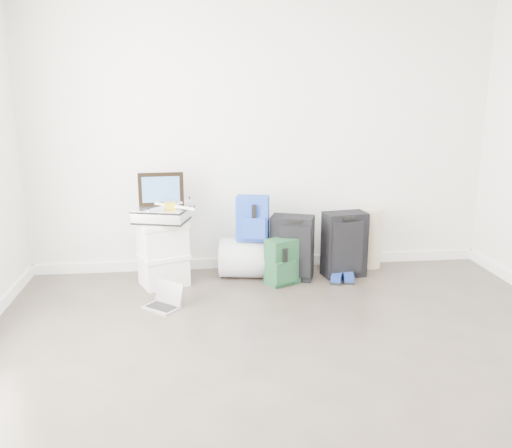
{
  "coord_description": "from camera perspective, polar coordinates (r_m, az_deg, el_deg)",
  "views": [
    {
      "loc": [
        -0.65,
        -2.71,
        1.77
      ],
      "look_at": [
        -0.12,
        1.9,
        0.6
      ],
      "focal_mm": 38.0,
      "sensor_mm": 36.0,
      "label": 1
    }
  ],
  "objects": [
    {
      "name": "ground",
      "position": [
        3.3,
        6.24,
        -18.32
      ],
      "size": [
        5.0,
        5.0,
        0.0
      ],
      "primitive_type": "plane",
      "color": "#363127",
      "rests_on": "ground"
    },
    {
      "name": "room_envelope",
      "position": [
        2.8,
        7.12,
        13.13
      ],
      "size": [
        4.52,
        5.02,
        2.71
      ],
      "color": "silver",
      "rests_on": "ground"
    },
    {
      "name": "boxes_stack",
      "position": [
        5.01,
        -9.75,
        -3.07
      ],
      "size": [
        0.51,
        0.47,
        0.59
      ],
      "rotation": [
        0.0,
        0.0,
        0.38
      ],
      "color": "silver",
      "rests_on": "ground"
    },
    {
      "name": "briefcase",
      "position": [
        4.92,
        -9.92,
        0.94
      ],
      "size": [
        0.52,
        0.44,
        0.13
      ],
      "primitive_type": "cube",
      "rotation": [
        0.0,
        0.0,
        -0.28
      ],
      "color": "#B2B2B7",
      "rests_on": "boxes_stack"
    },
    {
      "name": "painting",
      "position": [
        4.97,
        -9.97,
        3.63
      ],
      "size": [
        0.41,
        0.05,
        0.3
      ],
      "rotation": [
        0.0,
        0.0,
        0.05
      ],
      "color": "black",
      "rests_on": "briefcase"
    },
    {
      "name": "drone",
      "position": [
        4.88,
        -9.04,
        1.94
      ],
      "size": [
        0.45,
        0.45,
        0.05
      ],
      "rotation": [
        0.0,
        0.0,
        0.1
      ],
      "color": "gold",
      "rests_on": "briefcase"
    },
    {
      "name": "duffel_bag",
      "position": [
        5.17,
        -0.37,
        -3.59
      ],
      "size": [
        0.67,
        0.48,
        0.38
      ],
      "primitive_type": "cylinder",
      "rotation": [
        0.0,
        1.57,
        -0.18
      ],
      "color": "#9B9FA4",
      "rests_on": "ground"
    },
    {
      "name": "blue_backpack",
      "position": [
        5.04,
        -0.34,
        0.52
      ],
      "size": [
        0.33,
        0.27,
        0.41
      ],
      "rotation": [
        0.0,
        0.0,
        -0.23
      ],
      "color": "#1936A6",
      "rests_on": "duffel_bag"
    },
    {
      "name": "large_suitcase",
      "position": [
        5.11,
        3.84,
        -2.5
      ],
      "size": [
        0.44,
        0.36,
        0.61
      ],
      "rotation": [
        0.0,
        0.0,
        -0.35
      ],
      "color": "black",
      "rests_on": "ground"
    },
    {
      "name": "green_backpack",
      "position": [
        5.0,
        2.87,
        -4.04
      ],
      "size": [
        0.36,
        0.33,
        0.43
      ],
      "rotation": [
        0.0,
        0.0,
        0.49
      ],
      "color": "#153C26",
      "rests_on": "ground"
    },
    {
      "name": "carry_on",
      "position": [
        5.24,
        9.31,
        -2.15
      ],
      "size": [
        0.43,
        0.31,
        0.62
      ],
      "rotation": [
        0.0,
        0.0,
        0.16
      ],
      "color": "black",
      "rests_on": "ground"
    },
    {
      "name": "shoes",
      "position": [
        5.18,
        9.1,
        -5.51
      ],
      "size": [
        0.27,
        0.26,
        0.08
      ],
      "rotation": [
        0.0,
        0.0,
        -0.31
      ],
      "color": "black",
      "rests_on": "ground"
    },
    {
      "name": "rolled_rug",
      "position": [
        5.56,
        12.07,
        -1.45
      ],
      "size": [
        0.2,
        0.2,
        0.6
      ],
      "primitive_type": "cylinder",
      "color": "tan",
      "rests_on": "ground"
    },
    {
      "name": "laptop",
      "position": [
        4.59,
        -9.61,
        -8.02
      ],
      "size": [
        0.35,
        0.34,
        0.2
      ],
      "rotation": [
        0.0,
        0.0,
        -0.71
      ],
      "color": "silver",
      "rests_on": "ground"
    }
  ]
}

